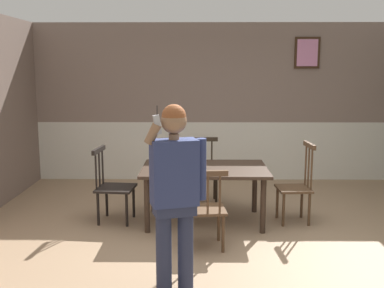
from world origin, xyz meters
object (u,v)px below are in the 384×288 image
object	(u,v)px
chair_by_doorway	(297,186)
chair_opposite_corner	(113,186)
person_figure	(175,187)
chair_near_window	(206,209)
chair_at_table_head	(203,171)
dining_table	(205,174)

from	to	relation	value
chair_by_doorway	chair_opposite_corner	world-z (taller)	chair_by_doorway
chair_opposite_corner	person_figure	bearing A→B (deg)	30.95
person_figure	chair_by_doorway	bearing A→B (deg)	-144.30
chair_opposite_corner	person_figure	distance (m)	2.19
chair_near_window	chair_at_table_head	world-z (taller)	chair_at_table_head
dining_table	chair_by_doorway	size ratio (longest dim) A/B	1.54
dining_table	chair_at_table_head	distance (m)	0.92
chair_opposite_corner	chair_at_table_head	bearing A→B (deg)	132.62
dining_table	chair_opposite_corner	world-z (taller)	chair_opposite_corner
chair_by_doorway	chair_opposite_corner	bearing A→B (deg)	86.15
chair_at_table_head	chair_opposite_corner	size ratio (longest dim) A/B	0.98
dining_table	chair_opposite_corner	distance (m)	1.21
chair_near_window	chair_opposite_corner	world-z (taller)	chair_opposite_corner
chair_by_doorway	dining_table	bearing A→B (deg)	86.31
person_figure	chair_at_table_head	bearing A→B (deg)	-112.43
person_figure	chair_opposite_corner	bearing A→B (deg)	-81.35
chair_at_table_head	person_figure	size ratio (longest dim) A/B	0.56
dining_table	person_figure	world-z (taller)	person_figure
chair_near_window	chair_opposite_corner	size ratio (longest dim) A/B	0.94
dining_table	chair_at_table_head	world-z (taller)	chair_at_table_head
dining_table	chair_opposite_corner	bearing A→B (deg)	179.75
chair_at_table_head	person_figure	distance (m)	2.88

